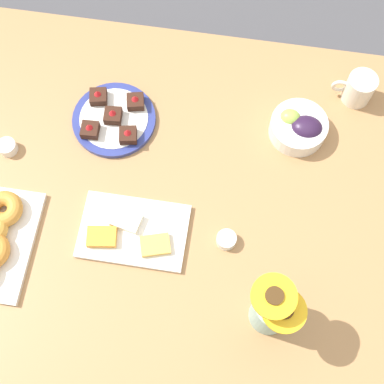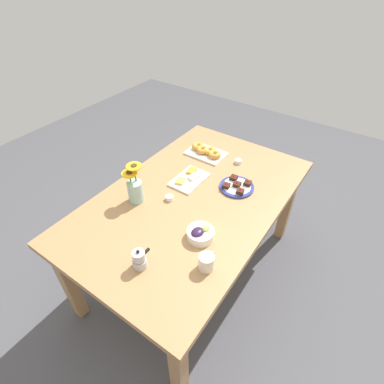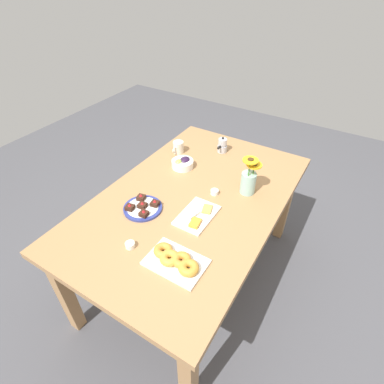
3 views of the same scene
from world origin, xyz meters
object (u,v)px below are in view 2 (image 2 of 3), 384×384
object	(u,v)px
cheese_platter	(189,179)
dessert_plate	(237,186)
coffee_mug	(207,262)
moka_pot	(139,260)
grape_bowl	(200,234)
croissant_platter	(206,151)
flower_vase	(135,189)
dining_table	(192,207)
jam_cup_honey	(169,198)
jam_cup_berry	(238,161)

from	to	relation	value
cheese_platter	dessert_plate	size ratio (longest dim) A/B	1.18
coffee_mug	moka_pot	bearing A→B (deg)	123.31
grape_bowl	croissant_platter	distance (m)	0.82
croissant_platter	flower_vase	distance (m)	0.68
flower_vase	cheese_platter	bearing A→B (deg)	-23.17
grape_bowl	dessert_plate	distance (m)	0.48
flower_vase	moka_pot	bearing A→B (deg)	-135.04
dessert_plate	dining_table	bearing A→B (deg)	142.13
jam_cup_honey	dessert_plate	size ratio (longest dim) A/B	0.22
jam_cup_honey	moka_pot	size ratio (longest dim) A/B	0.40
grape_bowl	flower_vase	xyz separation A→B (m)	(0.03, 0.49, 0.06)
grape_bowl	flower_vase	size ratio (longest dim) A/B	0.59
moka_pot	flower_vase	bearing A→B (deg)	44.96
croissant_platter	moka_pot	bearing A→B (deg)	-164.84
cheese_platter	flower_vase	distance (m)	0.39
coffee_mug	jam_cup_berry	distance (m)	0.93
dining_table	cheese_platter	distance (m)	0.20
coffee_mug	grape_bowl	xyz separation A→B (m)	(0.14, 0.13, -0.01)
coffee_mug	jam_cup_berry	world-z (taller)	coffee_mug
dining_table	jam_cup_honey	size ratio (longest dim) A/B	33.33
dining_table	croissant_platter	xyz separation A→B (m)	(0.46, 0.19, 0.11)
cheese_platter	croissant_platter	xyz separation A→B (m)	(0.33, 0.08, 0.01)
croissant_platter	jam_cup_berry	size ratio (longest dim) A/B	5.86
coffee_mug	cheese_platter	distance (m)	0.70
dining_table	jam_cup_honey	distance (m)	0.17
grape_bowl	moka_pot	size ratio (longest dim) A/B	1.24
coffee_mug	jam_cup_honey	xyz separation A→B (m)	(0.29, 0.45, -0.03)
coffee_mug	flower_vase	size ratio (longest dim) A/B	0.45
grape_bowl	jam_cup_honey	distance (m)	0.35
grape_bowl	croissant_platter	bearing A→B (deg)	30.54
coffee_mug	croissant_platter	distance (m)	1.01
coffee_mug	dining_table	bearing A→B (deg)	42.33
coffee_mug	jam_cup_honey	distance (m)	0.54
grape_bowl	flower_vase	distance (m)	0.49
dining_table	grape_bowl	world-z (taller)	grape_bowl
cheese_platter	croissant_platter	size ratio (longest dim) A/B	0.92
grape_bowl	moka_pot	world-z (taller)	moka_pot
moka_pot	dessert_plate	bearing A→B (deg)	-6.96
grape_bowl	cheese_platter	size ratio (longest dim) A/B	0.57
dessert_plate	coffee_mug	bearing A→B (deg)	-164.79
moka_pot	dining_table	bearing A→B (deg)	8.68
cheese_platter	moka_pot	size ratio (longest dim) A/B	2.18
jam_cup_honey	croissant_platter	bearing A→B (deg)	9.35
dessert_plate	moka_pot	world-z (taller)	moka_pot
jam_cup_honey	jam_cup_berry	world-z (taller)	same
cheese_platter	jam_cup_honey	distance (m)	0.23
jam_cup_honey	coffee_mug	bearing A→B (deg)	-122.59
cheese_platter	jam_cup_honey	world-z (taller)	cheese_platter
coffee_mug	dessert_plate	distance (m)	0.65
dining_table	moka_pot	world-z (taller)	moka_pot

